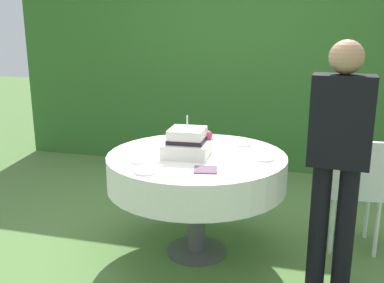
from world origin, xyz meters
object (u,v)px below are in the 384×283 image
at_px(cake_table, 197,170).
at_px(wedding_cake, 188,143).
at_px(serving_plate_right, 146,172).
at_px(garden_chair, 356,184).
at_px(napkin_stack, 206,170).
at_px(standing_person, 338,153).
at_px(serving_plate_near, 244,145).
at_px(serving_plate_far, 265,159).
at_px(serving_plate_left, 138,162).

distance_m(cake_table, wedding_cake, 0.22).
height_order(serving_plate_right, garden_chair, garden_chair).
xyz_separation_m(napkin_stack, standing_person, (0.80, 0.10, 0.15)).
height_order(serving_plate_near, serving_plate_far, same).
relative_size(napkin_stack, standing_person, 0.09).
bearing_deg(wedding_cake, napkin_stack, -55.59).
height_order(wedding_cake, serving_plate_right, wedding_cake).
bearing_deg(cake_table, wedding_cake, -144.31).
xyz_separation_m(serving_plate_far, standing_person, (0.46, -0.24, 0.15)).
bearing_deg(standing_person, serving_plate_left, -177.66).
bearing_deg(standing_person, wedding_cake, 168.77).
relative_size(cake_table, garden_chair, 1.46).
relative_size(serving_plate_far, garden_chair, 0.15).
bearing_deg(napkin_stack, serving_plate_left, 174.61).
bearing_deg(serving_plate_near, garden_chair, -0.18).
height_order(serving_plate_left, serving_plate_right, same).
bearing_deg(serving_plate_far, wedding_cake, -175.72).
relative_size(cake_table, serving_plate_right, 8.87).
bearing_deg(serving_plate_left, garden_chair, 23.34).
height_order(napkin_stack, garden_chair, garden_chair).
xyz_separation_m(wedding_cake, serving_plate_right, (-0.15, -0.44, -0.08)).
bearing_deg(serving_plate_far, serving_plate_near, 120.38).
height_order(serving_plate_near, napkin_stack, serving_plate_near).
distance_m(napkin_stack, standing_person, 0.82).
bearing_deg(garden_chair, serving_plate_far, -152.25).
relative_size(serving_plate_near, garden_chair, 0.14).
bearing_deg(napkin_stack, wedding_cake, 124.41).
distance_m(cake_table, serving_plate_right, 0.54).
bearing_deg(napkin_stack, cake_table, 113.81).
distance_m(serving_plate_far, garden_chair, 0.77).
distance_m(wedding_cake, napkin_stack, 0.37).
bearing_deg(standing_person, garden_chair, 72.69).
xyz_separation_m(serving_plate_far, garden_chair, (0.64, 0.34, -0.24)).
bearing_deg(serving_plate_near, cake_table, -130.14).
bearing_deg(napkin_stack, serving_plate_far, 44.90).
distance_m(serving_plate_far, serving_plate_right, 0.85).
xyz_separation_m(napkin_stack, garden_chair, (0.98, 0.68, -0.24)).
relative_size(serving_plate_right, napkin_stack, 0.99).
height_order(serving_plate_right, napkin_stack, serving_plate_right).
distance_m(serving_plate_near, napkin_stack, 0.69).
xyz_separation_m(wedding_cake, serving_plate_far, (0.54, 0.04, -0.08)).
bearing_deg(serving_plate_right, serving_plate_left, 123.53).
xyz_separation_m(serving_plate_near, napkin_stack, (-0.14, -0.68, -0.00)).
bearing_deg(serving_plate_near, napkin_stack, -101.62).
bearing_deg(standing_person, cake_table, 165.87).
bearing_deg(wedding_cake, serving_plate_right, -109.03).
height_order(serving_plate_near, garden_chair, garden_chair).
height_order(wedding_cake, serving_plate_near, wedding_cake).
distance_m(serving_plate_near, standing_person, 0.89).
height_order(serving_plate_near, standing_person, standing_person).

